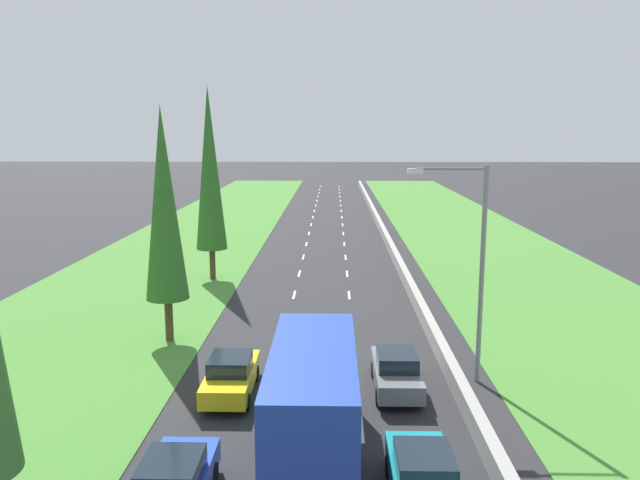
{
  "coord_description": "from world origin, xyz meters",
  "views": [
    {
      "loc": [
        0.74,
        0.71,
        10.32
      ],
      "look_at": [
        -0.4,
        52.66,
        1.15
      ],
      "focal_mm": 34.86,
      "sensor_mm": 36.0,
      "label": 1
    }
  ],
  "objects": [
    {
      "name": "ground_plane",
      "position": [
        0.0,
        60.0,
        0.0
      ],
      "size": [
        300.0,
        300.0,
        0.0
      ],
      "primitive_type": "plane",
      "color": "#28282B",
      "rests_on": "ground"
    },
    {
      "name": "grass_verge_left",
      "position": [
        -12.65,
        60.0,
        0.02
      ],
      "size": [
        14.0,
        140.0,
        0.04
      ],
      "primitive_type": "cube",
      "color": "#478433",
      "rests_on": "ground"
    },
    {
      "name": "grass_verge_right",
      "position": [
        14.35,
        60.0,
        0.02
      ],
      "size": [
        14.0,
        140.0,
        0.04
      ],
      "primitive_type": "cube",
      "color": "#478433",
      "rests_on": "ground"
    },
    {
      "name": "median_barrier",
      "position": [
        5.7,
        60.0,
        0.42
      ],
      "size": [
        0.44,
        120.0,
        0.85
      ],
      "primitive_type": "cube",
      "color": "#9E9B93",
      "rests_on": "ground"
    },
    {
      "name": "lane_markings",
      "position": [
        0.0,
        60.0,
        0.01
      ],
      "size": [
        3.64,
        116.0,
        0.01
      ],
      "color": "white",
      "rests_on": "ground"
    },
    {
      "name": "teal_sedan_right_lane",
      "position": [
        3.26,
        16.59,
        0.81
      ],
      "size": [
        1.82,
        4.5,
        1.64
      ],
      "color": "teal",
      "rests_on": "ground"
    },
    {
      "name": "grey_sedan_right_lane",
      "position": [
        3.29,
        24.37,
        0.81
      ],
      "size": [
        1.82,
        4.5,
        1.64
      ],
      "color": "slate",
      "rests_on": "ground"
    },
    {
      "name": "blue_box_truck_centre_lane",
      "position": [
        0.17,
        18.38,
        2.18
      ],
      "size": [
        2.46,
        9.4,
        4.18
      ],
      "color": "black",
      "rests_on": "ground"
    },
    {
      "name": "yellow_sedan_left_lane",
      "position": [
        -3.29,
        23.81,
        0.81
      ],
      "size": [
        1.82,
        4.5,
        1.64
      ],
      "color": "yellow",
      "rests_on": "ground"
    },
    {
      "name": "poplar_tree_second",
      "position": [
        -7.39,
        30.09,
        6.82
      ],
      "size": [
        2.09,
        2.09,
        11.54
      ],
      "color": "#4C3823",
      "rests_on": "ground"
    },
    {
      "name": "poplar_tree_third",
      "position": [
        -7.74,
        43.1,
        7.74
      ],
      "size": [
        2.13,
        2.13,
        13.37
      ],
      "color": "#4C3823",
      "rests_on": "ground"
    },
    {
      "name": "street_light_mast",
      "position": [
        6.41,
        25.34,
        5.23
      ],
      "size": [
        3.2,
        0.28,
        9.0
      ],
      "color": "gray",
      "rests_on": "ground"
    }
  ]
}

